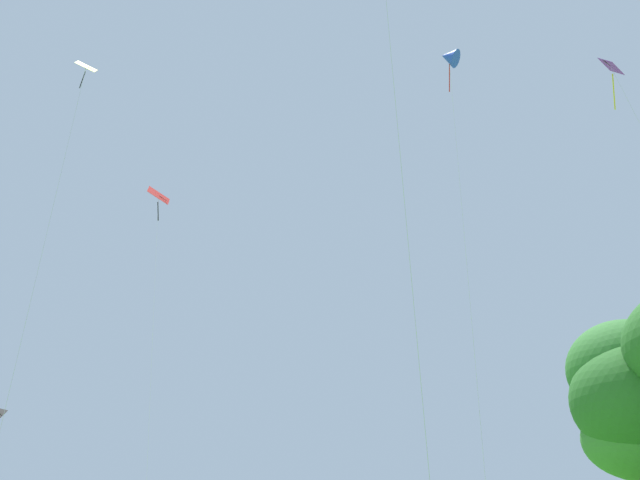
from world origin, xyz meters
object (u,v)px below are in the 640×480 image
at_px(kite_purple_streamer, 619,88).
at_px(kite_yellow_diamond, 79,97).
at_px(kite_blue_delta, 449,58).
at_px(kite_red_high, 158,208).

bearing_deg(kite_purple_streamer, kite_yellow_diamond, -178.77).
height_order(kite_blue_delta, kite_purple_streamer, kite_blue_delta).
height_order(kite_purple_streamer, kite_red_high, kite_purple_streamer).
bearing_deg(kite_blue_delta, kite_yellow_diamond, -175.39).
bearing_deg(kite_purple_streamer, kite_red_high, 155.12).
height_order(kite_yellow_diamond, kite_red_high, kite_yellow_diamond).
xyz_separation_m(kite_blue_delta, kite_red_high, (-18.16, 11.88, -4.91)).
xyz_separation_m(kite_yellow_diamond, kite_red_high, (2.36, 13.53, 0.16)).
height_order(kite_blue_delta, kite_red_high, kite_blue_delta).
relative_size(kite_purple_streamer, kite_red_high, 1.11).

